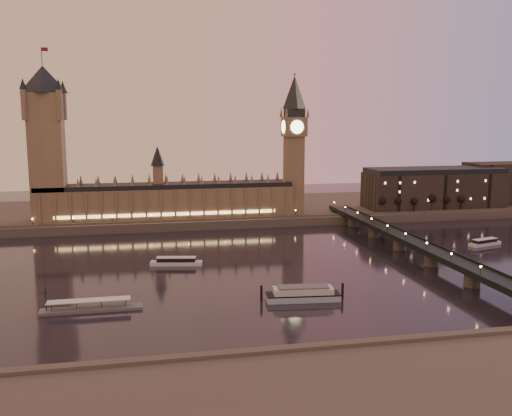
{
  "coord_description": "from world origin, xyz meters",
  "views": [
    {
      "loc": [
        -58.46,
        -288.64,
        78.62
      ],
      "look_at": [
        7.69,
        35.0,
        25.36
      ],
      "focal_mm": 40.0,
      "sensor_mm": 36.0,
      "label": 1
    }
  ],
  "objects_px": {
    "cruise_boat_b": "(485,242)",
    "moored_barge": "(303,294)",
    "cruise_boat_a": "(176,261)",
    "pontoon_pier": "(91,308)"
  },
  "relations": [
    {
      "from": "moored_barge",
      "to": "cruise_boat_b",
      "type": "bearing_deg",
      "value": 35.36
    },
    {
      "from": "cruise_boat_b",
      "to": "pontoon_pier",
      "type": "bearing_deg",
      "value": -177.58
    },
    {
      "from": "pontoon_pier",
      "to": "cruise_boat_b",
      "type": "bearing_deg",
      "value": 18.23
    },
    {
      "from": "cruise_boat_b",
      "to": "pontoon_pier",
      "type": "distance_m",
      "value": 240.37
    },
    {
      "from": "cruise_boat_a",
      "to": "moored_barge",
      "type": "relative_size",
      "value": 0.77
    },
    {
      "from": "cruise_boat_b",
      "to": "moored_barge",
      "type": "distance_m",
      "value": 160.74
    },
    {
      "from": "cruise_boat_b",
      "to": "moored_barge",
      "type": "xyz_separation_m",
      "value": [
        -139.6,
        -79.69,
        0.99
      ]
    },
    {
      "from": "cruise_boat_a",
      "to": "moored_barge",
      "type": "bearing_deg",
      "value": -43.85
    },
    {
      "from": "cruise_boat_b",
      "to": "moored_barge",
      "type": "bearing_deg",
      "value": -166.09
    },
    {
      "from": "cruise_boat_a",
      "to": "cruise_boat_b",
      "type": "relative_size",
      "value": 1.2
    }
  ]
}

